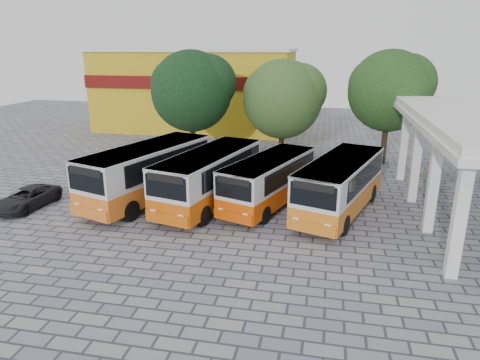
% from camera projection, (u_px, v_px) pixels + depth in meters
% --- Properties ---
extents(ground, '(90.00, 90.00, 0.00)m').
position_uv_depth(ground, '(260.00, 233.00, 20.43)').
color(ground, slate).
rests_on(ground, ground).
extents(shophouse_block, '(20.40, 10.40, 8.30)m').
position_uv_depth(shophouse_block, '(197.00, 89.00, 45.58)').
color(shophouse_block, '#B59312').
rests_on(shophouse_block, ground).
extents(bus_far_left, '(5.23, 9.36, 3.18)m').
position_uv_depth(bus_far_left, '(148.00, 170.00, 24.22)').
color(bus_far_left, '#D36218').
rests_on(bus_far_left, ground).
extents(bus_centre_left, '(4.46, 8.84, 3.03)m').
position_uv_depth(bus_centre_left, '(210.00, 175.00, 23.56)').
color(bus_centre_left, '#BE4D04').
rests_on(bus_centre_left, ground).
extents(bus_centre_right, '(4.67, 8.05, 2.72)m').
position_uv_depth(bus_centre_right, '(269.00, 179.00, 23.50)').
color(bus_centre_right, '#CA4000').
rests_on(bus_centre_right, ground).
extents(bus_far_right, '(4.91, 8.66, 2.93)m').
position_uv_depth(bus_far_right, '(340.00, 183.00, 22.37)').
color(bus_far_right, '#C96713').
rests_on(bus_far_right, ground).
extents(tree_left, '(6.71, 6.39, 8.33)m').
position_uv_depth(tree_left, '(193.00, 88.00, 33.64)').
color(tree_left, '#352816').
rests_on(tree_left, ground).
extents(tree_middle, '(6.53, 6.22, 7.65)m').
position_uv_depth(tree_middle, '(284.00, 97.00, 33.63)').
color(tree_middle, black).
rests_on(tree_middle, ground).
extents(tree_right, '(6.18, 5.89, 8.39)m').
position_uv_depth(tree_right, '(391.00, 88.00, 30.80)').
color(tree_right, '#2E2516').
rests_on(tree_right, ground).
extents(parked_car, '(2.13, 4.11, 1.11)m').
position_uv_depth(parked_car, '(27.00, 198.00, 23.49)').
color(parked_car, black).
rests_on(parked_car, ground).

